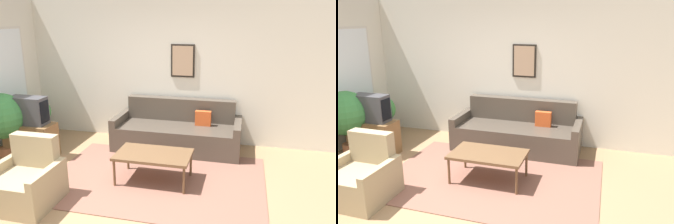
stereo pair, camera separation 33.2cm
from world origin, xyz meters
The scene contains 11 objects.
ground_plane centered at (0.00, 0.00, 0.00)m, with size 16.00×16.00×0.00m, color #997551.
area_rug centered at (0.46, 0.85, 0.01)m, with size 3.13×2.17×0.01m.
wall_back centered at (0.00, 2.58, 1.35)m, with size 8.00×0.09×2.70m.
couch centered at (0.51, 2.12, 0.30)m, with size 2.25×0.90×0.87m.
coffee_table centered at (0.44, 0.78, 0.40)m, with size 1.08×0.64×0.44m.
tv_stand centered at (-1.83, 1.14, 0.30)m, with size 0.82×0.40×0.60m.
tv centered at (-1.82, 1.14, 0.83)m, with size 0.63×0.28×0.46m.
armchair centered at (-0.99, -0.16, 0.28)m, with size 0.80×0.76×0.84m.
potted_plant_tall centered at (-2.20, 0.97, 0.73)m, with size 0.76×0.76×1.13m.
potted_plant_by_window centered at (-2.22, 1.92, 0.52)m, with size 0.52×0.52×0.83m.
potted_plant_small centered at (-2.06, 1.60, 0.54)m, with size 0.54×0.54×0.86m.
Camera 1 is at (1.66, -3.40, 2.29)m, focal length 35.00 mm.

